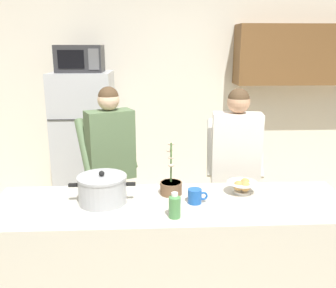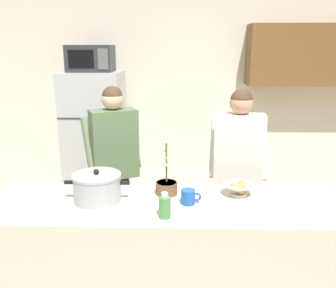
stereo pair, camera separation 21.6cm
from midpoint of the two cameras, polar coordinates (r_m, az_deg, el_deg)
back_wall_unit at (r=4.52m, az=5.08°, el=8.17°), size 6.00×0.48×2.60m
kitchen_island at (r=2.65m, az=2.14°, el=-18.25°), size 2.35×0.68×0.92m
refrigerator at (r=4.29m, az=-9.69°, el=0.02°), size 0.64×0.68×1.63m
microwave at (r=4.13m, az=-10.35°, el=12.88°), size 0.48×0.37×0.28m
person_near_pot at (r=3.30m, az=-6.45°, el=-1.53°), size 0.59×0.55×1.58m
person_by_sink at (r=3.14m, az=12.74°, el=-2.67°), size 0.52×0.45×1.58m
cooking_pot at (r=2.46m, az=-8.42°, el=-6.65°), size 0.43×0.32×0.22m
coffee_mug at (r=2.41m, az=5.80°, el=-8.16°), size 0.13×0.09×0.10m
bread_bowl at (r=2.59m, az=13.27°, el=-6.75°), size 0.21×0.21×0.10m
bottle_mid_counter at (r=2.21m, az=2.45°, el=-9.49°), size 0.07×0.07×0.16m
potted_orchid at (r=2.54m, az=2.26°, el=-6.49°), size 0.15×0.15×0.37m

